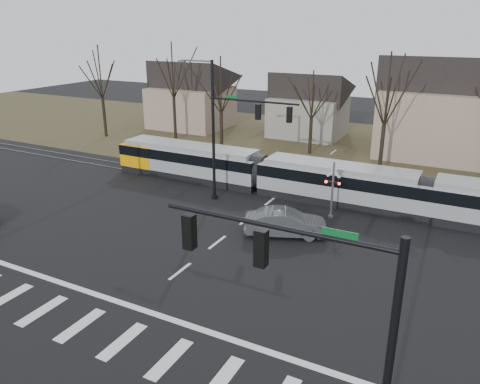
% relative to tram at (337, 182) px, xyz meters
% --- Properties ---
extents(ground, '(140.00, 140.00, 0.00)m').
position_rel_tram_xyz_m(ground, '(-4.37, -16.00, -1.59)').
color(ground, black).
extents(grass_verge, '(140.00, 28.00, 0.01)m').
position_rel_tram_xyz_m(grass_verge, '(-4.37, 16.00, -1.59)').
color(grass_verge, '#38331E').
rests_on(grass_verge, ground).
extents(crosswalk, '(27.00, 2.60, 0.01)m').
position_rel_tram_xyz_m(crosswalk, '(-4.37, -20.00, -1.58)').
color(crosswalk, silver).
rests_on(crosswalk, ground).
extents(stop_line, '(28.00, 0.35, 0.01)m').
position_rel_tram_xyz_m(stop_line, '(-4.37, -17.80, -1.58)').
color(stop_line, silver).
rests_on(stop_line, ground).
extents(lane_dashes, '(0.18, 30.00, 0.01)m').
position_rel_tram_xyz_m(lane_dashes, '(-4.37, -0.00, -1.58)').
color(lane_dashes, silver).
rests_on(lane_dashes, ground).
extents(rail_pair, '(90.00, 1.52, 0.06)m').
position_rel_tram_xyz_m(rail_pair, '(-4.37, -0.20, -1.56)').
color(rail_pair, '#59595E').
rests_on(rail_pair, ground).
extents(tram, '(38.51, 2.86, 2.92)m').
position_rel_tram_xyz_m(tram, '(0.00, 0.00, 0.00)').
color(tram, gray).
rests_on(tram, ground).
extents(sedan, '(5.38, 6.35, 1.68)m').
position_rel_tram_xyz_m(sedan, '(-1.10, -7.14, -0.75)').
color(sedan, '#464A4D').
rests_on(sedan, ground).
extents(signal_pole_near_right, '(6.72, 0.44, 8.00)m').
position_rel_tram_xyz_m(signal_pole_near_right, '(5.74, -22.00, 3.57)').
color(signal_pole_near_right, black).
rests_on(signal_pole_near_right, ground).
extents(signal_pole_far, '(9.28, 0.44, 10.20)m').
position_rel_tram_xyz_m(signal_pole_far, '(-6.78, -3.50, 4.11)').
color(signal_pole_far, black).
rests_on(signal_pole_far, ground).
extents(rail_crossing_signal, '(1.08, 0.36, 4.00)m').
position_rel_tram_xyz_m(rail_crossing_signal, '(0.63, -3.21, 0.29)').
color(rail_crossing_signal, '#59595B').
rests_on(rail_crossing_signal, ground).
extents(tree_row, '(59.20, 7.20, 10.00)m').
position_rel_tram_xyz_m(tree_row, '(-2.37, 10.00, 3.41)').
color(tree_row, black).
rests_on(tree_row, ground).
extents(house_a, '(9.72, 8.64, 8.60)m').
position_rel_tram_xyz_m(house_a, '(-24.37, 18.00, 2.87)').
color(house_a, gray).
rests_on(house_a, ground).
extents(house_b, '(8.64, 7.56, 7.65)m').
position_rel_tram_xyz_m(house_b, '(-9.37, 20.00, 2.38)').
color(house_b, gray).
rests_on(house_b, ground).
extents(house_c, '(10.80, 8.64, 10.10)m').
position_rel_tram_xyz_m(house_c, '(4.63, 17.00, 3.64)').
color(house_c, gray).
rests_on(house_c, ground).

